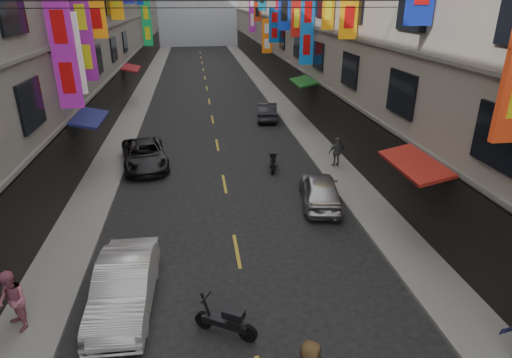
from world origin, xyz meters
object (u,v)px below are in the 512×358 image
object	(u,v)px
car_left_far	(144,155)
pedestrian_lfar	(12,302)
scooter_far_right	(273,161)
car_left_mid	(125,286)
car_right_far	(267,111)
scooter_crossing	(226,321)
car_right_mid	(320,190)
pedestrian_rfar	(337,152)

from	to	relation	value
car_left_far	pedestrian_lfar	bearing A→B (deg)	-109.90
scooter_far_right	car_left_far	size ratio (longest dim) A/B	0.38
car_left_mid	car_right_far	distance (m)	21.23
car_left_far	scooter_crossing	bearing A→B (deg)	-85.26
scooter_crossing	car_right_mid	distance (m)	8.63
scooter_far_right	pedestrian_lfar	xyz separation A→B (m)	(-8.85, -10.74, 0.56)
pedestrian_rfar	car_right_far	bearing A→B (deg)	-88.38
car_right_mid	scooter_far_right	bearing A→B (deg)	-63.69
scooter_far_right	car_right_far	size ratio (longest dim) A/B	0.46
pedestrian_rfar	scooter_far_right	bearing A→B (deg)	-15.14
car_right_far	pedestrian_rfar	bearing A→B (deg)	110.48
car_right_mid	car_left_mid	bearing A→B (deg)	47.49
scooter_far_right	car_right_mid	size ratio (longest dim) A/B	0.45
scooter_crossing	car_right_far	size ratio (longest dim) A/B	0.42
car_left_mid	car_right_far	xyz separation A→B (m)	(7.46, 19.88, -0.08)
car_left_mid	scooter_crossing	bearing A→B (deg)	-27.20
scooter_far_right	pedestrian_lfar	world-z (taller)	pedestrian_lfar
car_right_mid	car_right_far	bearing A→B (deg)	-80.48
scooter_crossing	car_left_mid	xyz separation A→B (m)	(-2.78, 1.54, 0.28)
scooter_crossing	car_left_mid	bearing A→B (deg)	91.84
scooter_far_right	pedestrian_rfar	xyz separation A→B (m)	(3.31, -0.33, 0.46)
pedestrian_lfar	pedestrian_rfar	distance (m)	16.01
scooter_far_right	car_right_far	bearing A→B (deg)	-86.75
scooter_far_right	car_left_far	xyz separation A→B (m)	(-6.66, 1.36, 0.22)
scooter_crossing	pedestrian_rfar	distance (m)	13.11
scooter_crossing	scooter_far_right	xyz separation A→B (m)	(3.34, 11.62, 0.00)
scooter_crossing	scooter_far_right	distance (m)	12.09
car_left_far	car_right_mid	distance (m)	9.78
pedestrian_lfar	scooter_crossing	bearing A→B (deg)	43.40
car_left_mid	car_right_far	world-z (taller)	car_left_mid
car_left_far	car_right_far	xyz separation A→B (m)	(8.00, 8.44, -0.03)
scooter_far_right	pedestrian_rfar	bearing A→B (deg)	-174.69
car_left_mid	car_left_far	size ratio (longest dim) A/B	0.91
scooter_crossing	car_left_far	bearing A→B (deg)	45.14
car_left_far	car_right_mid	bearing A→B (deg)	-45.21
scooter_far_right	car_left_mid	xyz separation A→B (m)	(-6.12, -10.08, 0.28)
scooter_far_right	car_left_mid	size ratio (longest dim) A/B	0.41
scooter_far_right	car_left_mid	bearing A→B (deg)	69.75
car_left_far	car_left_mid	bearing A→B (deg)	-96.93
car_right_far	car_right_mid	bearing A→B (deg)	99.25
car_left_far	pedestrian_rfar	bearing A→B (deg)	-19.24
car_right_far	car_left_mid	bearing A→B (deg)	78.87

